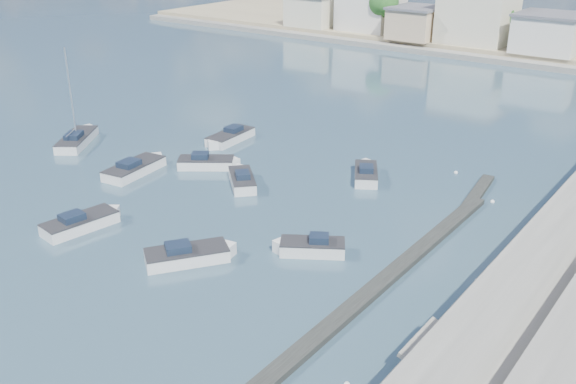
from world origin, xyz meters
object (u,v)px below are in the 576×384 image
object	(u,v)px
sailboat	(78,139)
motorboat_a	(84,223)
motorboat_d	(309,248)
motorboat_g	(229,138)
motorboat_f	(366,173)
motorboat_c	(242,180)
motorboat_e	(137,168)
motorboat_b	(209,163)
motorboat_h	(191,255)

from	to	relation	value
sailboat	motorboat_a	bearing A→B (deg)	-35.27
motorboat_d	motorboat_g	size ratio (longest dim) A/B	0.72
motorboat_g	sailboat	world-z (taller)	sailboat
motorboat_f	sailboat	xyz separation A→B (m)	(-25.45, -8.44, 0.03)
motorboat_c	motorboat_g	size ratio (longest dim) A/B	0.75
motorboat_d	motorboat_e	bearing A→B (deg)	171.74
motorboat_f	motorboat_b	bearing A→B (deg)	-153.37
motorboat_f	motorboat_h	world-z (taller)	same
motorboat_c	motorboat_d	bearing A→B (deg)	-29.46
motorboat_c	motorboat_f	xyz separation A→B (m)	(7.04, 6.90, -0.00)
motorboat_d	sailboat	distance (m)	29.28
motorboat_c	motorboat_e	bearing A→B (deg)	-159.34
motorboat_d	motorboat_e	distance (m)	19.20
motorboat_h	motorboat_g	bearing A→B (deg)	125.88
motorboat_f	motorboat_d	bearing A→B (deg)	-74.78
motorboat_g	motorboat_h	distance (m)	22.18
motorboat_b	motorboat_f	world-z (taller)	same
motorboat_e	sailboat	distance (m)	10.08
motorboat_e	motorboat_h	world-z (taller)	same
motorboat_e	motorboat_f	distance (m)	18.50
motorboat_a	motorboat_g	xyz separation A→B (m)	(-4.07, 19.07, 0.00)
motorboat_d	sailboat	bearing A→B (deg)	171.33
motorboat_d	motorboat_e	xyz separation A→B (m)	(-19.00, 2.76, 0.00)
motorboat_a	motorboat_f	size ratio (longest dim) A/B	1.21
motorboat_d	sailboat	world-z (taller)	sailboat
motorboat_a	motorboat_h	distance (m)	9.00
motorboat_d	motorboat_e	world-z (taller)	same
motorboat_b	motorboat_d	xyz separation A→B (m)	(15.04, -7.06, -0.00)
motorboat_d	motorboat_h	world-z (taller)	same
motorboat_d	motorboat_f	world-z (taller)	same
motorboat_c	motorboat_d	size ratio (longest dim) A/B	1.04
motorboat_a	motorboat_b	distance (m)	13.22
motorboat_a	sailboat	size ratio (longest dim) A/B	0.62
motorboat_b	motorboat_d	world-z (taller)	same
motorboat_f	motorboat_g	bearing A→B (deg)	179.63
motorboat_c	sailboat	size ratio (longest dim) A/B	0.49
motorboat_h	motorboat_d	bearing A→B (deg)	44.51
motorboat_g	motorboat_f	bearing A→B (deg)	-0.37
motorboat_b	motorboat_f	bearing A→B (deg)	26.63
motorboat_g	sailboat	size ratio (longest dim) A/B	0.65
motorboat_c	motorboat_g	xyz separation A→B (m)	(-7.58, 6.99, 0.00)
motorboat_c	motorboat_h	world-z (taller)	same
motorboat_f	motorboat_g	distance (m)	14.62
motorboat_d	motorboat_f	xyz separation A→B (m)	(-3.50, 12.85, 0.00)
motorboat_b	motorboat_e	size ratio (longest dim) A/B	0.76
motorboat_b	motorboat_h	xyz separation A→B (m)	(9.92, -12.09, 0.00)
motorboat_g	motorboat_a	bearing A→B (deg)	-77.94
motorboat_e	sailboat	size ratio (longest dim) A/B	0.69
motorboat_a	sailboat	distance (m)	18.25
motorboat_a	motorboat_e	xyz separation A→B (m)	(-4.96, 8.88, -0.00)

